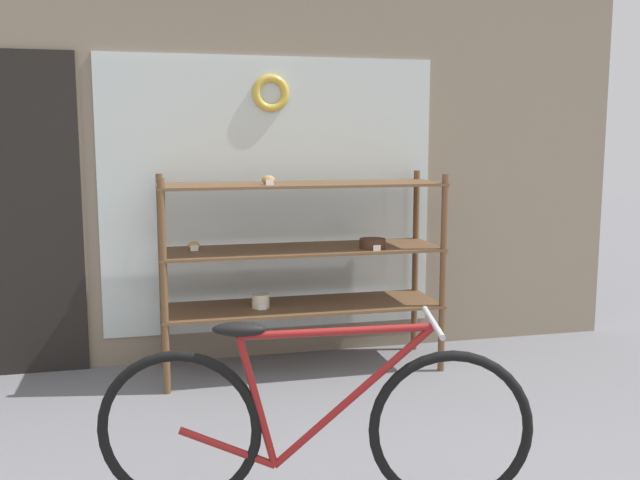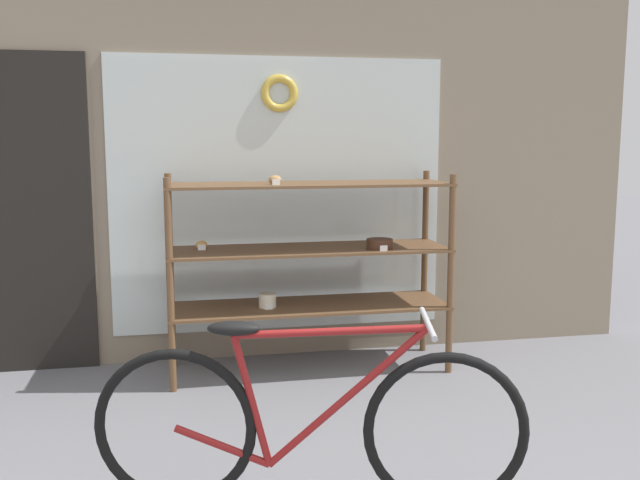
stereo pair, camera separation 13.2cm
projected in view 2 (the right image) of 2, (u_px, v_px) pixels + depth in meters
The scene contains 3 objects.
storefront_facade at pixel (244, 103), 4.88m from camera, with size 5.68×0.13×3.67m.
display_case at pixel (309, 251), 4.70m from camera, with size 1.84×0.55×1.32m.
bicycle at pixel (308, 424), 2.97m from camera, with size 1.78×0.58×0.82m.
Camera 2 is at (-0.52, -2.03, 1.56)m, focal length 40.00 mm.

